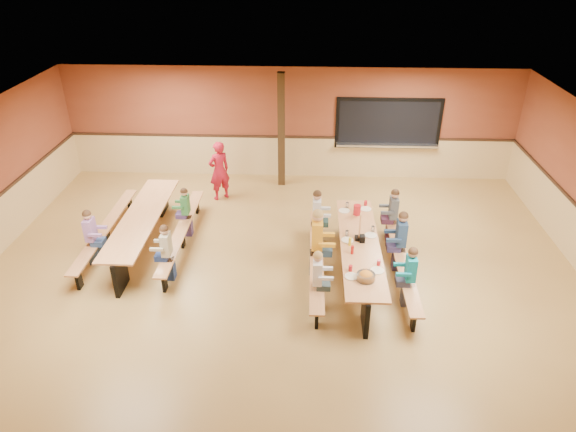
{
  "coord_description": "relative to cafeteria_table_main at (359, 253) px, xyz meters",
  "views": [
    {
      "loc": [
        0.53,
        -8.17,
        5.99
      ],
      "look_at": [
        0.14,
        0.53,
        1.15
      ],
      "focal_mm": 32.0,
      "sensor_mm": 36.0,
      "label": 1
    }
  ],
  "objects": [
    {
      "name": "seated_child_teal_right",
      "position": [
        0.83,
        -0.87,
        0.07
      ],
      "size": [
        0.36,
        0.3,
        1.2
      ],
      "primitive_type": null,
      "color": "teal",
      "rests_on": "ground"
    },
    {
      "name": "seated_child_purple_sec",
      "position": [
        -5.35,
        0.2,
        0.08
      ],
      "size": [
        0.37,
        0.3,
        1.21
      ],
      "primitive_type": null,
      "color": "#9064A1",
      "rests_on": "ground"
    },
    {
      "name": "place_settings",
      "position": [
        0.0,
        0.0,
        0.27
      ],
      "size": [
        0.65,
        3.3,
        0.11
      ],
      "primitive_type": null,
      "color": "beige",
      "rests_on": "cafeteria_table_main"
    },
    {
      "name": "table_paddle",
      "position": [
        -0.01,
        0.15,
        0.35
      ],
      "size": [
        0.16,
        0.16,
        0.56
      ],
      "color": "black",
      "rests_on": "cafeteria_table_main"
    },
    {
      "name": "napkin_dispenser",
      "position": [
        0.04,
        0.07,
        0.28
      ],
      "size": [
        0.1,
        0.14,
        0.13
      ],
      "primitive_type": "cube",
      "color": "black",
      "rests_on": "cafeteria_table_main"
    },
    {
      "name": "seated_child_tan_sec",
      "position": [
        -3.7,
        -0.26,
        0.06
      ],
      "size": [
        0.35,
        0.29,
        1.18
      ],
      "primitive_type": null,
      "color": "#AFA88F",
      "rests_on": "ground"
    },
    {
      "name": "condiment_ketchup",
      "position": [
        -0.18,
        -0.37,
        0.3
      ],
      "size": [
        0.06,
        0.06,
        0.17
      ],
      "primitive_type": "cylinder",
      "color": "#B2140F",
      "rests_on": "cafeteria_table_main"
    },
    {
      "name": "structural_post",
      "position": [
        -1.74,
        4.15,
        0.97
      ],
      "size": [
        0.18,
        0.18,
        3.0
      ],
      "primitive_type": "cube",
      "color": "black",
      "rests_on": "ground"
    },
    {
      "name": "kitchen_pass_through",
      "position": [
        1.06,
        4.71,
        0.96
      ],
      "size": [
        2.78,
        0.28,
        1.38
      ],
      "color": "black",
      "rests_on": "ground"
    },
    {
      "name": "cafeteria_table_second",
      "position": [
        -4.53,
        0.9,
        0.0
      ],
      "size": [
        1.91,
        3.7,
        0.74
      ],
      "color": "#BA7A4A",
      "rests_on": "ground"
    },
    {
      "name": "seated_adult_yellow",
      "position": [
        -0.83,
        0.08,
        0.17
      ],
      "size": [
        0.46,
        0.37,
        1.39
      ],
      "primitive_type": null,
      "color": "gold",
      "rests_on": "ground"
    },
    {
      "name": "standing_woman",
      "position": [
        -3.25,
        3.23,
        0.24
      ],
      "size": [
        0.67,
        0.63,
        1.53
      ],
      "primitive_type": "imported",
      "rotation": [
        0.0,
        0.0,
        3.78
      ],
      "color": "#AC1329",
      "rests_on": "ground"
    },
    {
      "name": "punch_pitcher",
      "position": [
        0.02,
        1.16,
        0.32
      ],
      "size": [
        0.16,
        0.16,
        0.22
      ],
      "primitive_type": "cylinder",
      "color": "red",
      "rests_on": "cafeteria_table_main"
    },
    {
      "name": "seated_child_navy_right",
      "position": [
        0.83,
        0.28,
        0.11
      ],
      "size": [
        0.4,
        0.33,
        1.27
      ],
      "primitive_type": null,
      "color": "navy",
      "rests_on": "ground"
    },
    {
      "name": "seated_child_white_left",
      "position": [
        -0.83,
        -1.05,
        0.07
      ],
      "size": [
        0.36,
        0.29,
        1.18
      ],
      "primitive_type": null,
      "color": "white",
      "rests_on": "ground"
    },
    {
      "name": "seated_child_char_right",
      "position": [
        0.83,
        1.38,
        0.08
      ],
      "size": [
        0.37,
        0.31,
        1.22
      ],
      "primitive_type": null,
      "color": "#44484D",
      "rests_on": "ground"
    },
    {
      "name": "room_envelope",
      "position": [
        -1.54,
        -0.25,
        0.16
      ],
      "size": [
        12.04,
        10.04,
        3.02
      ],
      "color": "brown",
      "rests_on": "ground"
    },
    {
      "name": "ground",
      "position": [
        -1.54,
        -0.25,
        -0.53
      ],
      "size": [
        12.0,
        12.0,
        0.0
      ],
      "primitive_type": "plane",
      "color": "olive",
      "rests_on": "ground"
    },
    {
      "name": "seated_child_grey_left",
      "position": [
        -0.83,
        1.2,
        0.09
      ],
      "size": [
        0.38,
        0.31,
        1.24
      ],
      "primitive_type": null,
      "color": "silver",
      "rests_on": "ground"
    },
    {
      "name": "chip_bowl",
      "position": [
        0.0,
        -1.17,
        0.29
      ],
      "size": [
        0.32,
        0.32,
        0.15
      ],
      "primitive_type": null,
      "color": "orange",
      "rests_on": "cafeteria_table_main"
    },
    {
      "name": "condiment_mustard",
      "position": [
        -0.2,
        -0.08,
        0.3
      ],
      "size": [
        0.06,
        0.06,
        0.17
      ],
      "primitive_type": "cylinder",
      "color": "yellow",
      "rests_on": "cafeteria_table_main"
    },
    {
      "name": "cafeteria_table_main",
      "position": [
        0.0,
        0.0,
        0.0
      ],
      "size": [
        1.91,
        3.7,
        0.74
      ],
      "color": "#BA7A4A",
      "rests_on": "ground"
    },
    {
      "name": "seated_child_green_sec",
      "position": [
        -3.7,
        1.4,
        0.04
      ],
      "size": [
        0.33,
        0.27,
        1.14
      ],
      "primitive_type": null,
      "color": "#32763C",
      "rests_on": "ground"
    }
  ]
}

